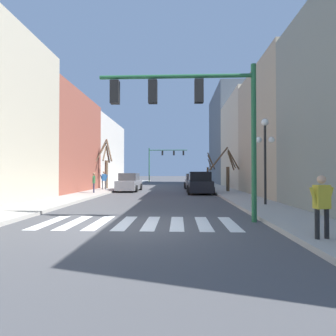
{
  "coord_description": "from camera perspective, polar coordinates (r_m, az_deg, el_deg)",
  "views": [
    {
      "loc": [
        1.4,
        -8.53,
        1.76
      ],
      "look_at": [
        0.13,
        23.03,
        2.3
      ],
      "focal_mm": 28.0,
      "sensor_mm": 36.0,
      "label": 1
    }
  ],
  "objects": [
    {
      "name": "car_at_intersection",
      "position": [
        29.14,
        5.7,
        -2.93
      ],
      "size": [
        2.19,
        4.65,
        1.63
      ],
      "rotation": [
        0.0,
        0.0,
        1.57
      ],
      "color": "gray",
      "rests_on": "ground_plane"
    },
    {
      "name": "car_parked_right_far",
      "position": [
        21.99,
        6.92,
        -3.36
      ],
      "size": [
        2.1,
        4.21,
        1.82
      ],
      "rotation": [
        0.0,
        0.0,
        1.57
      ],
      "color": "black",
      "rests_on": "ground_plane"
    },
    {
      "name": "building_row_right",
      "position": [
        27.93,
        19.87,
        6.75
      ],
      "size": [
        6.0,
        43.56,
        13.73
      ],
      "color": "gray",
      "rests_on": "ground_plane"
    },
    {
      "name": "street_lamp_right_corner",
      "position": [
        14.2,
        20.36,
        4.99
      ],
      "size": [
        0.95,
        0.36,
        4.34
      ],
      "color": "black",
      "rests_on": "sidewalk_right"
    },
    {
      "name": "pedestrian_on_right_sidewalk",
      "position": [
        7.42,
        30.46,
        -6.24
      ],
      "size": [
        0.66,
        0.28,
        1.54
      ],
      "rotation": [
        0.0,
        0.0,
        3.37
      ],
      "color": "black",
      "rests_on": "sidewalk_right"
    },
    {
      "name": "street_tree_left_mid",
      "position": [
        27.23,
        -13.33,
        0.63
      ],
      "size": [
        1.74,
        1.33,
        5.04
      ],
      "color": "brown",
      "rests_on": "sidewalk_left"
    },
    {
      "name": "ground_plane",
      "position": [
        8.82,
        -7.04,
        -12.46
      ],
      "size": [
        240.0,
        240.0,
        0.0
      ],
      "primitive_type": "plane",
      "color": "#4C4C4F"
    },
    {
      "name": "crosswalk_stripes",
      "position": [
        9.35,
        -6.49,
        -11.79
      ],
      "size": [
        6.75,
        2.6,
        0.01
      ],
      "color": "white",
      "rests_on": "ground_plane"
    },
    {
      "name": "sidewalk_right",
      "position": [
        9.63,
        28.36,
        -10.92
      ],
      "size": [
        2.43,
        90.0,
        0.15
      ],
      "color": "#ADA89E",
      "rests_on": "ground_plane"
    },
    {
      "name": "traffic_signal_far",
      "position": [
        48.83,
        -1.03,
        2.5
      ],
      "size": [
        7.2,
        0.28,
        6.33
      ],
      "color": "#236038",
      "rests_on": "ground_plane"
    },
    {
      "name": "street_tree_left_far",
      "position": [
        23.27,
        12.8,
        -0.6
      ],
      "size": [
        2.78,
        0.93,
        3.84
      ],
      "color": "brown",
      "rests_on": "sidewalk_right"
    },
    {
      "name": "traffic_signal_near",
      "position": [
        9.74,
        5.69,
        13.22
      ],
      "size": [
        5.66,
        0.28,
        5.64
      ],
      "color": "#236038",
      "rests_on": "ground_plane"
    },
    {
      "name": "car_parked_right_near",
      "position": [
        24.92,
        -8.4,
        -3.19
      ],
      "size": [
        1.98,
        4.67,
        1.7
      ],
      "rotation": [
        0.0,
        0.0,
        1.57
      ],
      "color": "gray",
      "rests_on": "ground_plane"
    },
    {
      "name": "pedestrian_near_right_corner",
      "position": [
        25.62,
        -13.75,
        -2.27
      ],
      "size": [
        0.7,
        0.41,
        1.72
      ],
      "rotation": [
        0.0,
        0.0,
        3.6
      ],
      "color": "#4C4C51",
      "rests_on": "sidewalk_left"
    },
    {
      "name": "street_tree_right_near",
      "position": [
        34.63,
        8.9,
        -0.56
      ],
      "size": [
        1.21,
        1.58,
        4.23
      ],
      "color": "#473828",
      "rests_on": "sidewalk_right"
    },
    {
      "name": "building_row_left",
      "position": [
        23.13,
        -26.74,
        5.83
      ],
      "size": [
        6.0,
        36.35,
        9.55
      ],
      "color": "#BCB299",
      "rests_on": "ground_plane"
    },
    {
      "name": "pedestrian_on_left_sidewalk",
      "position": [
        21.65,
        -15.84,
        -2.7
      ],
      "size": [
        0.32,
        0.67,
        1.59
      ],
      "rotation": [
        0.0,
        0.0,
        1.89
      ],
      "color": "#282D47",
      "rests_on": "sidewalk_left"
    }
  ]
}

